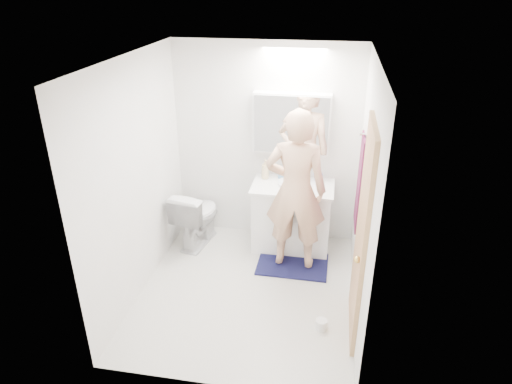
% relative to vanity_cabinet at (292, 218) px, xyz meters
% --- Properties ---
extents(floor, '(2.50, 2.50, 0.00)m').
position_rel_vanity_cabinet_xyz_m(floor, '(-0.36, -0.96, -0.39)').
color(floor, silver).
rests_on(floor, ground).
extents(ceiling, '(2.50, 2.50, 0.00)m').
position_rel_vanity_cabinet_xyz_m(ceiling, '(-0.36, -0.96, 2.01)').
color(ceiling, white).
rests_on(ceiling, floor).
extents(wall_back, '(2.50, 0.00, 2.50)m').
position_rel_vanity_cabinet_xyz_m(wall_back, '(-0.36, 0.29, 0.81)').
color(wall_back, white).
rests_on(wall_back, floor).
extents(wall_front, '(2.50, 0.00, 2.50)m').
position_rel_vanity_cabinet_xyz_m(wall_front, '(-0.36, -2.21, 0.81)').
color(wall_front, white).
rests_on(wall_front, floor).
extents(wall_left, '(0.00, 2.50, 2.50)m').
position_rel_vanity_cabinet_xyz_m(wall_left, '(-1.46, -0.96, 0.81)').
color(wall_left, white).
rests_on(wall_left, floor).
extents(wall_right, '(0.00, 2.50, 2.50)m').
position_rel_vanity_cabinet_xyz_m(wall_right, '(0.74, -0.96, 0.81)').
color(wall_right, white).
rests_on(wall_right, floor).
extents(vanity_cabinet, '(0.90, 0.55, 0.78)m').
position_rel_vanity_cabinet_xyz_m(vanity_cabinet, '(0.00, 0.00, 0.00)').
color(vanity_cabinet, white).
rests_on(vanity_cabinet, floor).
extents(countertop, '(0.95, 0.58, 0.04)m').
position_rel_vanity_cabinet_xyz_m(countertop, '(0.00, -0.00, 0.41)').
color(countertop, white).
rests_on(countertop, vanity_cabinet).
extents(sink_basin, '(0.36, 0.36, 0.03)m').
position_rel_vanity_cabinet_xyz_m(sink_basin, '(0.00, 0.03, 0.45)').
color(sink_basin, white).
rests_on(sink_basin, countertop).
extents(faucet, '(0.02, 0.02, 0.16)m').
position_rel_vanity_cabinet_xyz_m(faucet, '(0.00, 0.22, 0.51)').
color(faucet, silver).
rests_on(faucet, countertop).
extents(medicine_cabinet, '(0.88, 0.14, 0.70)m').
position_rel_vanity_cabinet_xyz_m(medicine_cabinet, '(-0.06, 0.21, 1.11)').
color(medicine_cabinet, white).
rests_on(medicine_cabinet, wall_back).
extents(mirror_panel, '(0.84, 0.01, 0.66)m').
position_rel_vanity_cabinet_xyz_m(mirror_panel, '(-0.06, 0.13, 1.11)').
color(mirror_panel, silver).
rests_on(mirror_panel, medicine_cabinet).
extents(toilet, '(0.54, 0.79, 0.74)m').
position_rel_vanity_cabinet_xyz_m(toilet, '(-1.15, -0.11, -0.02)').
color(toilet, white).
rests_on(toilet, floor).
extents(bath_rug, '(0.81, 0.56, 0.02)m').
position_rel_vanity_cabinet_xyz_m(bath_rug, '(0.07, -0.41, -0.38)').
color(bath_rug, '#161946').
rests_on(bath_rug, floor).
extents(person, '(0.66, 0.44, 1.81)m').
position_rel_vanity_cabinet_xyz_m(person, '(0.07, -0.41, 0.56)').
color(person, '#DEAA85').
rests_on(person, bath_rug).
extents(door, '(0.04, 0.80, 2.00)m').
position_rel_vanity_cabinet_xyz_m(door, '(0.72, -1.31, 0.61)').
color(door, tan).
rests_on(door, wall_right).
extents(door_knob, '(0.06, 0.06, 0.06)m').
position_rel_vanity_cabinet_xyz_m(door_knob, '(0.68, -1.61, 0.56)').
color(door_knob, gold).
rests_on(door_knob, door).
extents(towel, '(0.02, 0.42, 1.00)m').
position_rel_vanity_cabinet_xyz_m(towel, '(0.72, -0.41, 0.71)').
color(towel, '#181239').
rests_on(towel, wall_right).
extents(towel_hook, '(0.07, 0.02, 0.02)m').
position_rel_vanity_cabinet_xyz_m(towel_hook, '(0.70, -0.41, 1.23)').
color(towel_hook, silver).
rests_on(towel_hook, wall_right).
extents(soap_bottle_a, '(0.13, 0.13, 0.24)m').
position_rel_vanity_cabinet_xyz_m(soap_bottle_a, '(-0.35, 0.15, 0.55)').
color(soap_bottle_a, beige).
rests_on(soap_bottle_a, countertop).
extents(soap_bottle_b, '(0.09, 0.09, 0.15)m').
position_rel_vanity_cabinet_xyz_m(soap_bottle_b, '(-0.15, 0.18, 0.51)').
color(soap_bottle_b, '#588FBE').
rests_on(soap_bottle_b, countertop).
extents(toothbrush_cup, '(0.11, 0.11, 0.10)m').
position_rel_vanity_cabinet_xyz_m(toothbrush_cup, '(0.28, 0.16, 0.48)').
color(toothbrush_cup, '#435ECA').
rests_on(toothbrush_cup, countertop).
extents(toilet_paper_roll, '(0.11, 0.11, 0.10)m').
position_rel_vanity_cabinet_xyz_m(toilet_paper_roll, '(0.44, -1.41, -0.34)').
color(toilet_paper_roll, white).
rests_on(toilet_paper_roll, floor).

